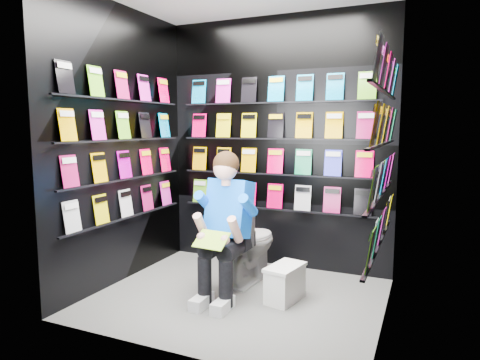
% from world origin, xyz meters
% --- Properties ---
extents(floor, '(2.40, 2.40, 0.00)m').
position_xyz_m(floor, '(0.00, 0.00, 0.00)').
color(floor, slate).
rests_on(floor, ground).
extents(wall_back, '(2.40, 0.04, 2.60)m').
position_xyz_m(wall_back, '(0.00, 1.00, 1.30)').
color(wall_back, black).
rests_on(wall_back, floor).
extents(wall_front, '(2.40, 0.04, 2.60)m').
position_xyz_m(wall_front, '(0.00, -1.00, 1.30)').
color(wall_front, black).
rests_on(wall_front, floor).
extents(wall_left, '(0.04, 2.00, 2.60)m').
position_xyz_m(wall_left, '(-1.20, 0.00, 1.30)').
color(wall_left, black).
rests_on(wall_left, floor).
extents(wall_right, '(0.04, 2.00, 2.60)m').
position_xyz_m(wall_right, '(1.20, 0.00, 1.30)').
color(wall_right, black).
rests_on(wall_right, floor).
extents(comics_back, '(2.10, 0.06, 1.37)m').
position_xyz_m(comics_back, '(0.00, 0.97, 1.31)').
color(comics_back, '#F60055').
rests_on(comics_back, wall_back).
extents(comics_left, '(0.06, 1.70, 1.37)m').
position_xyz_m(comics_left, '(-1.17, 0.00, 1.31)').
color(comics_left, '#F60055').
rests_on(comics_left, wall_left).
extents(comics_right, '(0.06, 1.70, 1.37)m').
position_xyz_m(comics_right, '(1.17, 0.00, 1.31)').
color(comics_right, '#F60055').
rests_on(comics_right, wall_right).
extents(toilet, '(0.49, 0.79, 0.73)m').
position_xyz_m(toilet, '(-0.09, 0.43, 0.37)').
color(toilet, silver).
rests_on(toilet, floor).
extents(longbox, '(0.27, 0.41, 0.28)m').
position_xyz_m(longbox, '(0.39, 0.11, 0.14)').
color(longbox, white).
rests_on(longbox, floor).
extents(longbox_lid, '(0.30, 0.43, 0.03)m').
position_xyz_m(longbox_lid, '(0.39, 0.11, 0.30)').
color(longbox_lid, white).
rests_on(longbox_lid, longbox).
extents(reader, '(0.57, 0.78, 1.36)m').
position_xyz_m(reader, '(-0.09, 0.05, 0.76)').
color(reader, blue).
rests_on(reader, toilet).
extents(held_comic, '(0.29, 0.19, 0.12)m').
position_xyz_m(held_comic, '(-0.09, -0.30, 0.58)').
color(held_comic, green).
rests_on(held_comic, reader).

